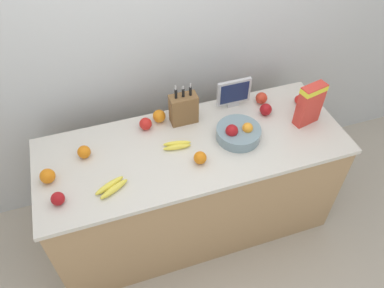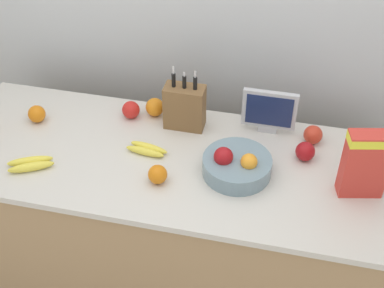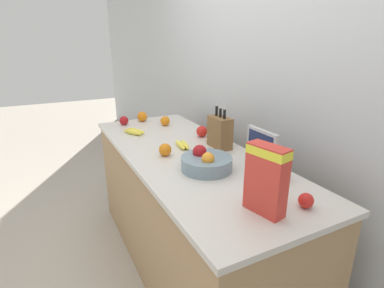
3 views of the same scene
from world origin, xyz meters
The scene contains 16 objects.
ground_plane centered at (0.00, 0.00, 0.00)m, with size 14.00×14.00×0.00m, color #B2A899.
wall_back centered at (0.00, 0.59, 1.30)m, with size 9.00×0.06×2.60m.
counter centered at (0.00, 0.00, 0.44)m, with size 1.98×0.76×0.87m.
knife_block centered at (0.01, 0.24, 0.98)m, with size 0.18×0.10×0.31m.
small_monitor centered at (0.39, 0.28, 0.99)m, with size 0.24×0.03×0.21m.
cereal_box centered at (0.79, -0.03, 1.03)m, with size 0.18×0.11×0.30m.
fruit_bowl centered at (0.29, -0.03, 0.91)m, with size 0.29×0.29×0.13m.
banana_bunch_left centered at (-0.55, -0.19, 0.89)m, with size 0.21×0.15×0.04m.
banana_bunch_right centered at (-0.10, 0.01, 0.89)m, with size 0.19×0.09×0.03m.
apple_leftmost centered at (-0.25, 0.24, 0.91)m, with size 0.08×0.08×0.08m, color red.
apple_rear centered at (0.56, 0.13, 0.91)m, with size 0.08×0.08×0.08m, color #A31419.
apple_rightmost centered at (0.84, 0.16, 0.90)m, with size 0.07×0.07×0.07m, color red.
apple_near_bananas centered at (0.59, 0.25, 0.91)m, with size 0.08×0.08×0.08m, color red.
orange_front_center centered at (-0.15, 0.29, 0.91)m, with size 0.09×0.09×0.09m, color orange.
orange_mid_right centered at (-0.66, 0.12, 0.91)m, with size 0.08×0.08×0.08m, color orange.
orange_back_center centered at (-0.01, -0.15, 0.91)m, with size 0.08×0.08×0.08m, color orange.
Camera 2 is at (0.48, -1.65, 2.38)m, focal length 50.00 mm.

